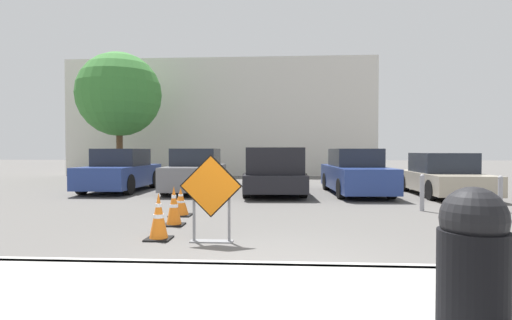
{
  "coord_description": "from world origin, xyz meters",
  "views": [
    {
      "loc": [
        0.2,
        -4.85,
        1.52
      ],
      "look_at": [
        -0.84,
        11.56,
        1.13
      ],
      "focal_mm": 28.0,
      "sensor_mm": 36.0,
      "label": 1
    }
  ],
  "objects_px": {
    "bollard_nearest": "(422,192)",
    "road_closed_sign": "(211,194)",
    "bollard_second": "(500,193)",
    "trash_bin": "(473,258)",
    "traffic_cone_second": "(174,206)",
    "parked_car_second": "(196,172)",
    "traffic_cone_third": "(181,202)",
    "parked_car_fourth": "(443,176)",
    "parked_car_nearest": "(121,172)",
    "pickup_truck": "(274,173)",
    "parked_car_third": "(355,173)",
    "traffic_cone_nearest": "(159,217)"
  },
  "relations": [
    {
      "from": "traffic_cone_third",
      "to": "parked_car_fourth",
      "type": "relative_size",
      "value": 0.15
    },
    {
      "from": "road_closed_sign",
      "to": "traffic_cone_nearest",
      "type": "distance_m",
      "value": 1.03
    },
    {
      "from": "trash_bin",
      "to": "bollard_nearest",
      "type": "height_order",
      "value": "trash_bin"
    },
    {
      "from": "pickup_truck",
      "to": "parked_car_fourth",
      "type": "relative_size",
      "value": 1.23
    },
    {
      "from": "pickup_truck",
      "to": "road_closed_sign",
      "type": "bearing_deg",
      "value": 80.66
    },
    {
      "from": "traffic_cone_second",
      "to": "parked_car_second",
      "type": "bearing_deg",
      "value": 98.4
    },
    {
      "from": "traffic_cone_second",
      "to": "parked_car_nearest",
      "type": "xyz_separation_m",
      "value": [
        -3.84,
        6.67,
        0.34
      ]
    },
    {
      "from": "traffic_cone_nearest",
      "to": "parked_car_nearest",
      "type": "height_order",
      "value": "parked_car_nearest"
    },
    {
      "from": "traffic_cone_nearest",
      "to": "parked_car_second",
      "type": "relative_size",
      "value": 0.19
    },
    {
      "from": "parked_car_third",
      "to": "traffic_cone_second",
      "type": "bearing_deg",
      "value": 49.83
    },
    {
      "from": "road_closed_sign",
      "to": "bollard_second",
      "type": "height_order",
      "value": "road_closed_sign"
    },
    {
      "from": "pickup_truck",
      "to": "parked_car_third",
      "type": "xyz_separation_m",
      "value": [
        2.85,
        0.08,
        -0.01
      ]
    },
    {
      "from": "pickup_truck",
      "to": "traffic_cone_second",
      "type": "bearing_deg",
      "value": 70.07
    },
    {
      "from": "road_closed_sign",
      "to": "trash_bin",
      "type": "relative_size",
      "value": 1.32
    },
    {
      "from": "road_closed_sign",
      "to": "pickup_truck",
      "type": "height_order",
      "value": "pickup_truck"
    },
    {
      "from": "traffic_cone_third",
      "to": "bollard_second",
      "type": "bearing_deg",
      "value": 8.05
    },
    {
      "from": "traffic_cone_nearest",
      "to": "parked_car_third",
      "type": "bearing_deg",
      "value": 57.98
    },
    {
      "from": "traffic_cone_third",
      "to": "trash_bin",
      "type": "height_order",
      "value": "trash_bin"
    },
    {
      "from": "traffic_cone_nearest",
      "to": "parked_car_nearest",
      "type": "relative_size",
      "value": 0.19
    },
    {
      "from": "trash_bin",
      "to": "bollard_second",
      "type": "relative_size",
      "value": 1.23
    },
    {
      "from": "road_closed_sign",
      "to": "parked_car_nearest",
      "type": "distance_m",
      "value": 9.45
    },
    {
      "from": "trash_bin",
      "to": "parked_car_fourth",
      "type": "bearing_deg",
      "value": 69.55
    },
    {
      "from": "traffic_cone_nearest",
      "to": "bollard_nearest",
      "type": "relative_size",
      "value": 0.87
    },
    {
      "from": "parked_car_fourth",
      "to": "parked_car_second",
      "type": "bearing_deg",
      "value": -4.08
    },
    {
      "from": "pickup_truck",
      "to": "trash_bin",
      "type": "xyz_separation_m",
      "value": [
        1.73,
        -10.9,
        -0.03
      ]
    },
    {
      "from": "bollard_nearest",
      "to": "road_closed_sign",
      "type": "bearing_deg",
      "value": -141.43
    },
    {
      "from": "road_closed_sign",
      "to": "traffic_cone_second",
      "type": "bearing_deg",
      "value": 125.23
    },
    {
      "from": "parked_car_third",
      "to": "bollard_second",
      "type": "height_order",
      "value": "parked_car_third"
    },
    {
      "from": "traffic_cone_second",
      "to": "trash_bin",
      "type": "bearing_deg",
      "value": -52.73
    },
    {
      "from": "traffic_cone_second",
      "to": "bollard_nearest",
      "type": "xyz_separation_m",
      "value": [
        5.7,
        2.3,
        0.1
      ]
    },
    {
      "from": "pickup_truck",
      "to": "traffic_cone_third",
      "type": "bearing_deg",
      "value": 64.52
    },
    {
      "from": "road_closed_sign",
      "to": "bollard_second",
      "type": "xyz_separation_m",
      "value": [
        6.58,
        3.74,
        -0.33
      ]
    },
    {
      "from": "pickup_truck",
      "to": "bollard_nearest",
      "type": "xyz_separation_m",
      "value": [
        3.79,
        -3.82,
        -0.24
      ]
    },
    {
      "from": "road_closed_sign",
      "to": "parked_car_fourth",
      "type": "xyz_separation_m",
      "value": [
        6.61,
        7.33,
        -0.15
      ]
    },
    {
      "from": "trash_bin",
      "to": "parked_car_third",
      "type": "bearing_deg",
      "value": 84.2
    },
    {
      "from": "road_closed_sign",
      "to": "parked_car_second",
      "type": "xyz_separation_m",
      "value": [
        -1.99,
        8.03,
        -0.08
      ]
    },
    {
      "from": "traffic_cone_nearest",
      "to": "trash_bin",
      "type": "distance_m",
      "value": 5.0
    },
    {
      "from": "parked_car_second",
      "to": "parked_car_fourth",
      "type": "distance_m",
      "value": 8.62
    },
    {
      "from": "traffic_cone_nearest",
      "to": "traffic_cone_third",
      "type": "relative_size",
      "value": 1.23
    },
    {
      "from": "pickup_truck",
      "to": "bollard_second",
      "type": "xyz_separation_m",
      "value": [
        5.69,
        -3.82,
        -0.25
      ]
    },
    {
      "from": "parked_car_nearest",
      "to": "parked_car_fourth",
      "type": "height_order",
      "value": "parked_car_nearest"
    },
    {
      "from": "traffic_cone_nearest",
      "to": "traffic_cone_third",
      "type": "height_order",
      "value": "traffic_cone_nearest"
    },
    {
      "from": "bollard_second",
      "to": "trash_bin",
      "type": "bearing_deg",
      "value": -119.2
    },
    {
      "from": "traffic_cone_third",
      "to": "parked_car_fourth",
      "type": "height_order",
      "value": "parked_car_fourth"
    },
    {
      "from": "traffic_cone_nearest",
      "to": "trash_bin",
      "type": "bearing_deg",
      "value": -44.59
    },
    {
      "from": "pickup_truck",
      "to": "parked_car_second",
      "type": "bearing_deg",
      "value": -11.93
    },
    {
      "from": "traffic_cone_second",
      "to": "traffic_cone_third",
      "type": "relative_size",
      "value": 1.23
    },
    {
      "from": "traffic_cone_nearest",
      "to": "parked_car_fourth",
      "type": "xyz_separation_m",
      "value": [
        7.54,
        7.17,
        0.26
      ]
    },
    {
      "from": "parked_car_fourth",
      "to": "bollard_nearest",
      "type": "height_order",
      "value": "parked_car_fourth"
    },
    {
      "from": "parked_car_nearest",
      "to": "parked_car_second",
      "type": "relative_size",
      "value": 1.0
    }
  ]
}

